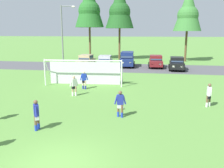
{
  "coord_description": "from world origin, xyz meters",
  "views": [
    {
      "loc": [
        3.5,
        -8.12,
        5.15
      ],
      "look_at": [
        0.79,
        8.23,
        1.51
      ],
      "focal_mm": 38.91,
      "sensor_mm": 36.0,
      "label": 1
    }
  ],
  "objects": [
    {
      "name": "soccer_ball",
      "position": [
        1.66,
        7.3,
        0.11
      ],
      "size": [
        0.22,
        0.22,
        0.22
      ],
      "color": "white",
      "rests_on": "ground"
    },
    {
      "name": "street_lamp",
      "position": [
        -7.64,
        21.61,
        4.25
      ],
      "size": [
        2.0,
        0.32,
        8.21
      ],
      "color": "slate",
      "rests_on": "ground"
    },
    {
      "name": "tree_mid_left",
      "position": [
        -2.43,
        35.98,
        9.25
      ],
      "size": [
        5.04,
        5.04,
        13.44
      ],
      "color": "brown",
      "rests_on": "ground"
    },
    {
      "name": "parked_car_slot_left",
      "position": [
        -3.1,
        25.59,
        0.88
      ],
      "size": [
        2.27,
        4.32,
        1.72
      ],
      "color": "#B2B2BC",
      "rests_on": "ground"
    },
    {
      "name": "parked_car_slot_center",
      "position": [
        4.03,
        27.01,
        0.88
      ],
      "size": [
        2.15,
        4.26,
        1.72
      ],
      "color": "maroon",
      "rests_on": "ground"
    },
    {
      "name": "parked_car_slot_center_left",
      "position": [
        -0.09,
        27.17,
        1.11
      ],
      "size": [
        2.33,
        4.7,
        2.16
      ],
      "color": "navy",
      "rests_on": "ground"
    },
    {
      "name": "player_winger_left",
      "position": [
        -2.62,
        10.12,
        0.82
      ],
      "size": [
        0.62,
        0.54,
        1.64
      ],
      "color": "tan",
      "rests_on": "ground"
    },
    {
      "name": "player_trailing_back",
      "position": [
        1.69,
        5.81,
        0.82
      ],
      "size": [
        0.75,
        0.34,
        1.64
      ],
      "color": "brown",
      "rests_on": "ground"
    },
    {
      "name": "soccer_goal",
      "position": [
        -2.93,
        14.35,
        1.29
      ],
      "size": [
        7.54,
        2.47,
        2.57
      ],
      "color": "white",
      "rests_on": "ground"
    },
    {
      "name": "parked_car_slot_center_right",
      "position": [
        6.77,
        25.13,
        0.88
      ],
      "size": [
        2.16,
        4.26,
        1.72
      ],
      "color": "black",
      "rests_on": "ground"
    },
    {
      "name": "player_midfield_center",
      "position": [
        -2.46,
        12.5,
        0.82
      ],
      "size": [
        0.73,
        0.37,
        1.64
      ],
      "color": "beige",
      "rests_on": "ground"
    },
    {
      "name": "player_striker_near",
      "position": [
        7.44,
        8.86,
        0.82
      ],
      "size": [
        0.36,
        0.73,
        1.64
      ],
      "color": "brown",
      "rests_on": "ground"
    },
    {
      "name": "ground_plane",
      "position": [
        0.0,
        15.0,
        0.0
      ],
      "size": [
        400.0,
        400.0,
        0.0
      ],
      "primitive_type": "plane",
      "color": "#598C3D"
    },
    {
      "name": "tree_left_edge",
      "position": [
        -7.87,
        35.7,
        9.54
      ],
      "size": [
        5.2,
        5.2,
        13.85
      ],
      "color": "brown",
      "rests_on": "ground"
    },
    {
      "name": "tree_center_back",
      "position": [
        9.08,
        34.92,
        8.42
      ],
      "size": [
        4.59,
        4.59,
        12.24
      ],
      "color": "brown",
      "rests_on": "ground"
    },
    {
      "name": "parking_lot_strip",
      "position": [
        0.0,
        26.04,
        0.0
      ],
      "size": [
        52.0,
        8.4,
        0.01
      ],
      "primitive_type": "cube",
      "color": "#4C4C51",
      "rests_on": "ground"
    },
    {
      "name": "parked_car_slot_far_left",
      "position": [
        -6.1,
        26.31,
        0.88
      ],
      "size": [
        2.16,
        4.27,
        1.72
      ],
      "color": "tan",
      "rests_on": "ground"
    },
    {
      "name": "player_winger_right",
      "position": [
        -2.39,
        3.15,
        0.82
      ],
      "size": [
        0.41,
        0.7,
        1.64
      ],
      "color": "brown",
      "rests_on": "ground"
    }
  ]
}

